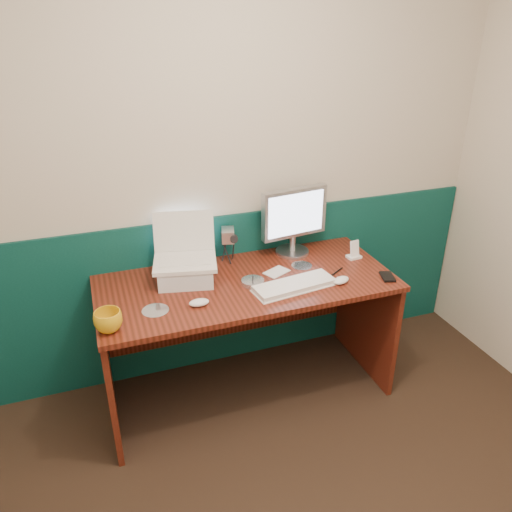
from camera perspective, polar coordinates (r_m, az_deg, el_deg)
name	(u,v)px	position (r m, az deg, el deg)	size (l,w,h in m)	color
back_wall	(204,175)	(2.81, -5.99, 9.18)	(3.50, 0.04, 2.50)	beige
wainscot	(210,293)	(3.10, -5.30, -4.29)	(3.48, 0.02, 1.00)	#073332
desk	(247,338)	(2.90, -1.00, -9.39)	(1.60, 0.70, 0.75)	#3D150B
laptop_riser	(186,273)	(2.71, -8.03, -1.89)	(0.29, 0.24, 0.10)	silver
laptop	(184,241)	(2.63, -8.28, 1.73)	(0.33, 0.25, 0.28)	silver
monitor	(293,221)	(2.95, 4.28, 3.97)	(0.41, 0.12, 0.41)	#B1B0B6
keyboard	(294,286)	(2.64, 4.40, -3.41)	(0.44, 0.15, 0.03)	white
mouse_right	(341,280)	(2.71, 9.70, -2.75)	(0.10, 0.06, 0.03)	white
mouse_left	(199,302)	(2.49, -6.53, -5.30)	(0.10, 0.06, 0.03)	white
mug	(108,321)	(2.37, -16.53, -7.14)	(0.13, 0.13, 0.10)	gold
camcorder	(228,244)	(2.87, -3.21, 1.34)	(0.10, 0.14, 0.22)	silver
cd_spindle	(253,282)	(2.67, -0.37, -2.99)	(0.12, 0.12, 0.03)	silver
cd_loose_a	(155,310)	(2.49, -11.42, -6.10)	(0.13, 0.13, 0.00)	silver
cd_loose_b	(302,265)	(2.88, 5.24, -1.08)	(0.12, 0.12, 0.00)	#ACB1BC
pen	(336,272)	(2.82, 9.15, -1.83)	(0.01, 0.01, 0.14)	black
papers	(277,272)	(2.79, 2.36, -1.83)	(0.14, 0.09, 0.00)	silver
dock	(354,257)	(3.01, 11.12, -0.08)	(0.08, 0.06, 0.01)	white
music_player	(355,248)	(2.99, 11.21, 0.87)	(0.05, 0.01, 0.09)	white
pda	(387,277)	(2.83, 14.79, -2.30)	(0.06, 0.11, 0.01)	black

